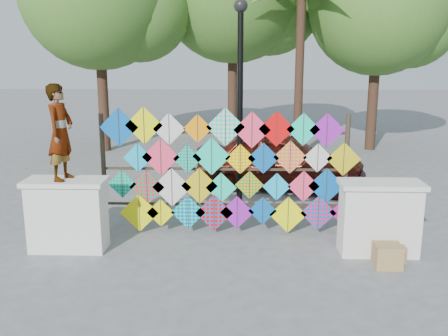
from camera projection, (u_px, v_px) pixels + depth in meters
The scene contains 11 objects.
ground at pixel (222, 247), 8.96m from camera, with size 80.00×80.00×0.00m, color gray.
parapet_left at pixel (68, 214), 8.70m from camera, with size 1.40×0.65×1.28m.
parapet_right at pixel (379, 218), 8.53m from camera, with size 1.40×0.65×1.28m.
kite_rack at pixel (227, 172), 9.39m from camera, with size 4.95×0.24×2.44m.
tree_east at pixel (382, 5), 16.96m from camera, with size 5.40×4.80×7.42m.
palm_tree at pixel (302, 2), 15.57m from camera, with size 3.62×3.62×5.83m.
vendor_woman at pixel (60, 132), 8.38m from camera, with size 0.60×0.39×1.63m, color #99999E.
sedan at pixel (280, 160), 12.76m from camera, with size 1.71×4.26×1.45m, color #4C130D.
lamppost at pixel (240, 88), 10.29m from camera, with size 0.28×0.28×4.46m.
cardboard_box_near at pixel (387, 256), 8.08m from camera, with size 0.43×0.38×0.38m, color tan.
cardboard_box_far at pixel (394, 253), 8.33m from camera, with size 0.33×0.31×0.28m, color tan.
Camera 1 is at (0.30, -8.41, 3.40)m, focal length 40.00 mm.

